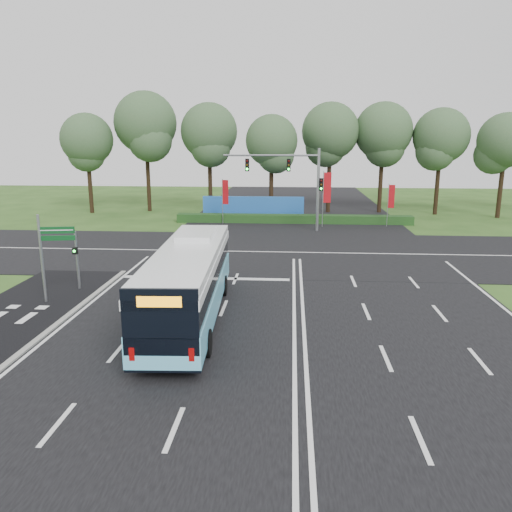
{
  "coord_description": "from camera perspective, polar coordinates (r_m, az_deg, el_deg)",
  "views": [
    {
      "loc": [
        -0.19,
        -22.0,
        7.8
      ],
      "look_at": [
        -1.92,
        2.0,
        2.1
      ],
      "focal_mm": 35.0,
      "sensor_mm": 36.0,
      "label": 1
    }
  ],
  "objects": [
    {
      "name": "road_main",
      "position": [
        23.33,
        4.38,
        -6.2
      ],
      "size": [
        20.0,
        120.0,
        0.04
      ],
      "primitive_type": "cube",
      "color": "black",
      "rests_on": "ground"
    },
    {
      "name": "banner_flag_mid",
      "position": [
        44.89,
        8.01,
        7.34
      ],
      "size": [
        0.73,
        0.17,
        4.98
      ],
      "rotation": [
        0.0,
        0.0,
        0.15
      ],
      "color": "gray",
      "rests_on": "ground"
    },
    {
      "name": "pedestrian_signal",
      "position": [
        27.57,
        -19.8,
        -0.25
      ],
      "size": [
        0.26,
        0.4,
        3.12
      ],
      "rotation": [
        0.0,
        0.0,
        0.05
      ],
      "color": "gray",
      "rests_on": "ground"
    },
    {
      "name": "kerb_strip",
      "position": [
        22.78,
        -22.16,
        -7.57
      ],
      "size": [
        0.25,
        18.0,
        0.12
      ],
      "primitive_type": "cube",
      "color": "gray",
      "rests_on": "ground"
    },
    {
      "name": "hedge",
      "position": [
        47.08,
        4.31,
        4.24
      ],
      "size": [
        22.0,
        1.2,
        0.8
      ],
      "primitive_type": "cube",
      "color": "#173C16",
      "rests_on": "ground"
    },
    {
      "name": "blue_hoarding",
      "position": [
        49.6,
        -0.32,
        5.55
      ],
      "size": [
        10.0,
        0.3,
        2.2
      ],
      "primitive_type": "cube",
      "color": "blue",
      "rests_on": "ground"
    },
    {
      "name": "traffic_light_gantry",
      "position": [
        42.61,
        4.71,
        9.05
      ],
      "size": [
        8.41,
        0.28,
        7.0
      ],
      "color": "gray",
      "rests_on": "ground"
    },
    {
      "name": "city_bus",
      "position": [
        21.83,
        -7.61,
        -2.89
      ],
      "size": [
        3.14,
        12.22,
        3.48
      ],
      "rotation": [
        0.0,
        0.0,
        0.05
      ],
      "color": "#67CBEF",
      "rests_on": "ground"
    },
    {
      "name": "road_cross",
      "position": [
        34.87,
        4.33,
        0.4
      ],
      "size": [
        120.0,
        14.0,
        0.05
      ],
      "primitive_type": "cube",
      "color": "black",
      "rests_on": "ground"
    },
    {
      "name": "eucalyptus_row",
      "position": [
        53.3,
        6.41,
        13.75
      ],
      "size": [
        54.1,
        9.13,
        12.68
      ],
      "color": "black",
      "rests_on": "ground"
    },
    {
      "name": "banner_flag_left",
      "position": [
        46.3,
        -3.6,
        7.01
      ],
      "size": [
        0.6,
        0.2,
        4.17
      ],
      "rotation": [
        0.0,
        0.0,
        -0.26
      ],
      "color": "gray",
      "rests_on": "ground"
    },
    {
      "name": "ground",
      "position": [
        23.34,
        4.38,
        -6.24
      ],
      "size": [
        120.0,
        120.0,
        0.0
      ],
      "primitive_type": "plane",
      "color": "#284B19",
      "rests_on": "ground"
    },
    {
      "name": "banner_flag_right",
      "position": [
        46.29,
        15.14,
        6.34
      ],
      "size": [
        0.56,
        0.17,
        3.86
      ],
      "rotation": [
        0.0,
        0.0,
        -0.22
      ],
      "color": "gray",
      "rests_on": "ground"
    },
    {
      "name": "street_sign",
      "position": [
        25.67,
        -22.63,
        0.83
      ],
      "size": [
        1.67,
        0.37,
        4.32
      ],
      "rotation": [
        0.0,
        0.0,
        0.17
      ],
      "color": "gray",
      "rests_on": "ground"
    }
  ]
}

